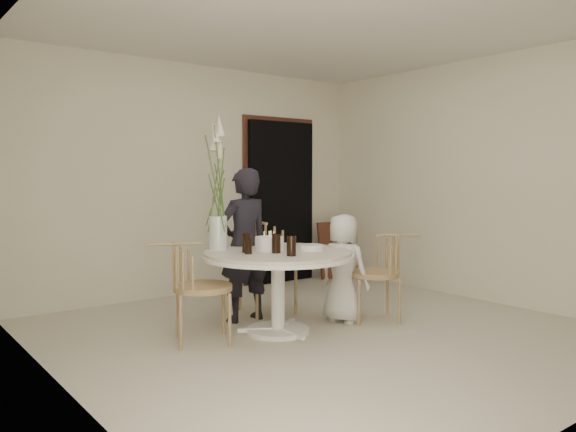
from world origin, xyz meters
TOP-DOWN VIEW (x-y plane):
  - ground at (0.00, 0.00)m, footprint 4.50×4.50m
  - room_shell at (0.00, 0.00)m, footprint 4.50×4.50m
  - doorway at (1.15, 2.19)m, footprint 1.00×0.10m
  - door_trim at (1.15, 2.23)m, footprint 1.12×0.03m
  - table at (-0.35, 0.25)m, footprint 1.33×1.33m
  - picture_frame at (1.95, 1.95)m, footprint 0.60×0.27m
  - chair_far at (0.03, 1.04)m, footprint 0.57×0.61m
  - chair_right at (0.75, -0.03)m, footprint 0.63×0.62m
  - chair_left at (-1.12, 0.46)m, footprint 0.62×0.60m
  - girl at (-0.35, 0.79)m, footprint 0.54×0.35m
  - boy at (0.37, 0.17)m, footprint 0.44×0.57m
  - birthday_cake at (-0.38, 0.33)m, footprint 0.25×0.25m
  - cola_tumbler_a at (-0.66, 0.25)m, footprint 0.08×0.08m
  - cola_tumbler_b at (-0.44, -0.06)m, footprint 0.10×0.10m
  - cola_tumbler_c at (-0.62, 0.35)m, footprint 0.09×0.09m
  - cola_tumbler_d at (-0.43, 0.16)m, footprint 0.09×0.09m
  - plate_stack at (-0.08, 0.12)m, footprint 0.25×0.25m
  - flower_vase at (-0.71, 0.66)m, footprint 0.16×0.16m

SIDE VIEW (x-z plane):
  - ground at x=0.00m, z-range 0.00..0.00m
  - picture_frame at x=1.95m, z-range 0.00..0.77m
  - boy at x=0.37m, z-range 0.00..1.03m
  - chair_right at x=0.75m, z-range 0.12..0.96m
  - chair_left at x=-1.12m, z-range 0.13..0.98m
  - chair_far at x=0.03m, z-range 0.14..1.07m
  - table at x=-0.35m, z-range 0.25..0.98m
  - girl at x=-0.35m, z-range 0.00..1.47m
  - plate_stack at x=-0.08m, z-range 0.73..0.78m
  - birthday_cake at x=-0.38m, z-range 0.71..0.88m
  - cola_tumbler_a at x=-0.66m, z-range 0.73..0.86m
  - cola_tumbler_d at x=-0.43m, z-range 0.73..0.90m
  - cola_tumbler_c at x=-0.62m, z-range 0.73..0.90m
  - cola_tumbler_b at x=-0.44m, z-range 0.73..0.90m
  - doorway at x=1.15m, z-range 0.00..2.10m
  - door_trim at x=1.15m, z-range 0.00..2.22m
  - flower_vase at x=-0.71m, z-range 0.59..1.80m
  - room_shell at x=0.00m, z-range -0.63..3.87m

